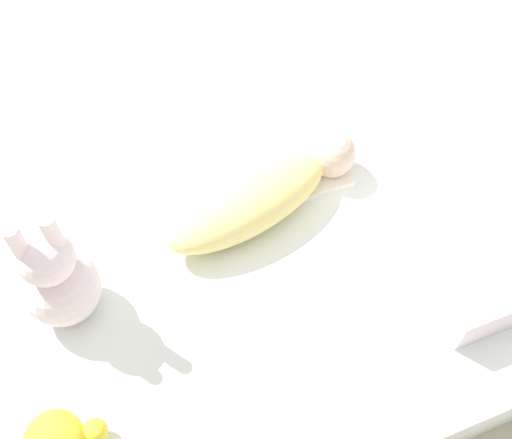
# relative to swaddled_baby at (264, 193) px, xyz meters

# --- Properties ---
(ground_plane) EXTENTS (12.00, 12.00, 0.00)m
(ground_plane) POSITION_rel_swaddled_baby_xyz_m (-0.04, -0.11, -0.22)
(ground_plane) COLOR #B2A893
(bed_mattress) EXTENTS (1.37, 1.07, 0.16)m
(bed_mattress) POSITION_rel_swaddled_baby_xyz_m (-0.04, -0.11, -0.14)
(bed_mattress) COLOR white
(bed_mattress) RESTS_ON ground_plane
(burp_cloth) EXTENTS (0.19, 0.16, 0.02)m
(burp_cloth) POSITION_rel_swaddled_baby_xyz_m (0.15, 0.06, -0.05)
(burp_cloth) COLOR white
(burp_cloth) RESTS_ON bed_mattress
(swaddled_baby) EXTENTS (0.54, 0.28, 0.12)m
(swaddled_baby) POSITION_rel_swaddled_baby_xyz_m (0.00, 0.00, 0.00)
(swaddled_baby) COLOR #EFDB7F
(swaddled_baby) RESTS_ON bed_mattress
(pillow) EXTENTS (0.40, 0.36, 0.10)m
(pillow) POSITION_rel_swaddled_baby_xyz_m (0.44, -0.32, -0.01)
(pillow) COLOR white
(pillow) RESTS_ON bed_mattress
(bunny_plush) EXTENTS (0.16, 0.16, 0.32)m
(bunny_plush) POSITION_rel_swaddled_baby_xyz_m (-0.50, -0.10, 0.06)
(bunny_plush) COLOR silver
(bunny_plush) RESTS_ON bed_mattress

